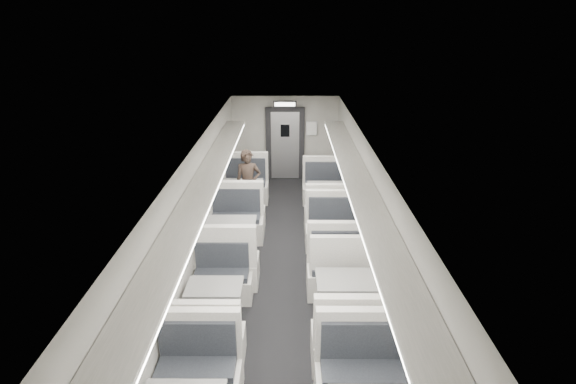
{
  "coord_description": "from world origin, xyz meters",
  "views": [
    {
      "loc": [
        0.12,
        -6.52,
        4.46
      ],
      "look_at": [
        0.1,
        1.69,
        1.23
      ],
      "focal_mm": 28.0,
      "sensor_mm": 36.0,
      "label": 1
    }
  ],
  "objects_px": {
    "booth_right_a": "(326,200)",
    "booth_left_a": "(242,199)",
    "booth_left_c": "(216,305)",
    "passenger": "(248,184)",
    "vestibule_door": "(285,144)",
    "booth_right_c": "(347,301)",
    "booth_left_b": "(231,240)",
    "booth_right_b": "(336,249)",
    "exit_sign": "(285,104)"
  },
  "relations": [
    {
      "from": "booth_right_a",
      "to": "booth_left_a",
      "type": "bearing_deg",
      "value": -179.89
    },
    {
      "from": "booth_left_c",
      "to": "passenger",
      "type": "distance_m",
      "value": 4.07
    },
    {
      "from": "booth_left_c",
      "to": "vestibule_door",
      "type": "distance_m",
      "value": 6.85
    },
    {
      "from": "booth_left_a",
      "to": "booth_right_c",
      "type": "relative_size",
      "value": 1.01
    },
    {
      "from": "booth_left_a",
      "to": "vestibule_door",
      "type": "relative_size",
      "value": 1.11
    },
    {
      "from": "booth_left_c",
      "to": "booth_right_a",
      "type": "xyz_separation_m",
      "value": [
        2.0,
        4.14,
        0.03
      ]
    },
    {
      "from": "booth_left_b",
      "to": "vestibule_door",
      "type": "relative_size",
      "value": 1.11
    },
    {
      "from": "booth_left_c",
      "to": "booth_right_a",
      "type": "relative_size",
      "value": 0.93
    },
    {
      "from": "booth_left_c",
      "to": "booth_right_a",
      "type": "distance_m",
      "value": 4.6
    },
    {
      "from": "booth_left_a",
      "to": "booth_left_c",
      "type": "distance_m",
      "value": 4.14
    },
    {
      "from": "booth_left_b",
      "to": "booth_right_c",
      "type": "height_order",
      "value": "same"
    },
    {
      "from": "booth_left_c",
      "to": "booth_right_b",
      "type": "relative_size",
      "value": 0.92
    },
    {
      "from": "booth_left_a",
      "to": "passenger",
      "type": "distance_m",
      "value": 0.45
    },
    {
      "from": "booth_right_b",
      "to": "exit_sign",
      "type": "bearing_deg",
      "value": 102.45
    },
    {
      "from": "booth_right_a",
      "to": "vestibule_door",
      "type": "bearing_deg",
      "value": 111.06
    },
    {
      "from": "booth_left_b",
      "to": "exit_sign",
      "type": "relative_size",
      "value": 3.75
    },
    {
      "from": "booth_right_a",
      "to": "vestibule_door",
      "type": "height_order",
      "value": "vestibule_door"
    },
    {
      "from": "vestibule_door",
      "to": "booth_right_c",
      "type": "bearing_deg",
      "value": -81.52
    },
    {
      "from": "booth_left_b",
      "to": "booth_right_c",
      "type": "xyz_separation_m",
      "value": [
        2.0,
        -1.99,
        0.0
      ]
    },
    {
      "from": "exit_sign",
      "to": "booth_right_a",
      "type": "bearing_deg",
      "value": -64.63
    },
    {
      "from": "booth_right_b",
      "to": "exit_sign",
      "type": "height_order",
      "value": "exit_sign"
    },
    {
      "from": "booth_right_c",
      "to": "vestibule_door",
      "type": "height_order",
      "value": "vestibule_door"
    },
    {
      "from": "booth_right_b",
      "to": "booth_right_c",
      "type": "distance_m",
      "value": 1.69
    },
    {
      "from": "booth_left_c",
      "to": "booth_right_c",
      "type": "distance_m",
      "value": 2.0
    },
    {
      "from": "booth_left_a",
      "to": "booth_right_a",
      "type": "height_order",
      "value": "booth_left_a"
    },
    {
      "from": "booth_left_a",
      "to": "booth_left_b",
      "type": "height_order",
      "value": "booth_left_a"
    },
    {
      "from": "exit_sign",
      "to": "booth_right_b",
      "type": "bearing_deg",
      "value": -77.55
    },
    {
      "from": "passenger",
      "to": "exit_sign",
      "type": "height_order",
      "value": "exit_sign"
    },
    {
      "from": "passenger",
      "to": "vestibule_door",
      "type": "xyz_separation_m",
      "value": [
        0.83,
        2.7,
        0.22
      ]
    },
    {
      "from": "passenger",
      "to": "exit_sign",
      "type": "distance_m",
      "value": 2.78
    },
    {
      "from": "booth_left_a",
      "to": "exit_sign",
      "type": "bearing_deg",
      "value": 64.67
    },
    {
      "from": "booth_right_a",
      "to": "passenger",
      "type": "distance_m",
      "value": 1.89
    },
    {
      "from": "booth_left_b",
      "to": "booth_right_b",
      "type": "relative_size",
      "value": 1.05
    },
    {
      "from": "booth_right_b",
      "to": "booth_right_c",
      "type": "relative_size",
      "value": 0.95
    },
    {
      "from": "booth_left_b",
      "to": "booth_right_b",
      "type": "distance_m",
      "value": 2.02
    },
    {
      "from": "passenger",
      "to": "vestibule_door",
      "type": "height_order",
      "value": "vestibule_door"
    },
    {
      "from": "booth_right_a",
      "to": "exit_sign",
      "type": "bearing_deg",
      "value": 115.37
    },
    {
      "from": "booth_left_c",
      "to": "booth_left_b",
      "type": "bearing_deg",
      "value": 90.0
    },
    {
      "from": "booth_right_b",
      "to": "vestibule_door",
      "type": "bearing_deg",
      "value": 101.27
    },
    {
      "from": "booth_right_c",
      "to": "exit_sign",
      "type": "bearing_deg",
      "value": 99.14
    },
    {
      "from": "passenger",
      "to": "booth_right_a",
      "type": "bearing_deg",
      "value": -3.25
    },
    {
      "from": "booth_left_c",
      "to": "passenger",
      "type": "height_order",
      "value": "passenger"
    },
    {
      "from": "exit_sign",
      "to": "vestibule_door",
      "type": "bearing_deg",
      "value": 90.0
    },
    {
      "from": "vestibule_door",
      "to": "booth_left_b",
      "type": "bearing_deg",
      "value": -101.97
    },
    {
      "from": "booth_left_c",
      "to": "exit_sign",
      "type": "height_order",
      "value": "exit_sign"
    },
    {
      "from": "booth_right_b",
      "to": "exit_sign",
      "type": "relative_size",
      "value": 3.57
    },
    {
      "from": "booth_left_c",
      "to": "booth_right_c",
      "type": "xyz_separation_m",
      "value": [
        2.0,
        0.04,
        0.05
      ]
    },
    {
      "from": "exit_sign",
      "to": "booth_left_a",
      "type": "bearing_deg",
      "value": -115.33
    },
    {
      "from": "passenger",
      "to": "booth_left_a",
      "type": "bearing_deg",
      "value": 143.06
    },
    {
      "from": "booth_right_a",
      "to": "passenger",
      "type": "relative_size",
      "value": 1.33
    }
  ]
}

